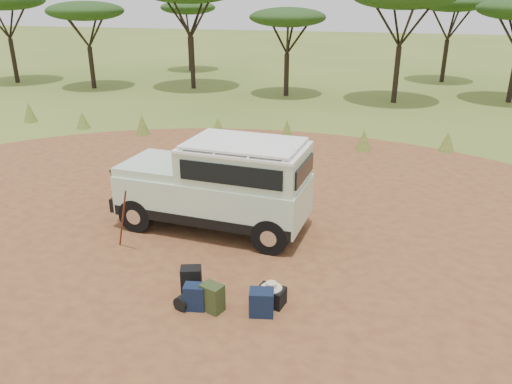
% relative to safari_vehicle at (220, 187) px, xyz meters
% --- Properties ---
extents(ground, '(140.00, 140.00, 0.00)m').
position_rel_safari_vehicle_xyz_m(ground, '(0.00, -0.71, -1.11)').
color(ground, '#4F6925').
rests_on(ground, ground).
extents(dirt_clearing, '(23.00, 23.00, 0.01)m').
position_rel_safari_vehicle_xyz_m(dirt_clearing, '(0.00, -0.71, -1.11)').
color(dirt_clearing, brown).
rests_on(dirt_clearing, ground).
extents(grass_fringe, '(36.60, 1.60, 0.90)m').
position_rel_safari_vehicle_xyz_m(grass_fringe, '(0.12, 7.96, -0.71)').
color(grass_fringe, '#4F6925').
rests_on(grass_fringe, ground).
extents(acacia_treeline, '(46.70, 13.20, 6.26)m').
position_rel_safari_vehicle_xyz_m(acacia_treeline, '(0.76, 19.10, 3.76)').
color(acacia_treeline, black).
rests_on(acacia_treeline, ground).
extents(safari_vehicle, '(4.89, 2.25, 2.31)m').
position_rel_safari_vehicle_xyz_m(safari_vehicle, '(0.00, 0.00, 0.00)').
color(safari_vehicle, silver).
rests_on(safari_vehicle, ground).
extents(walking_staff, '(0.56, 0.41, 1.56)m').
position_rel_safari_vehicle_xyz_m(walking_staff, '(-1.73, -1.65, -0.33)').
color(walking_staff, maroon).
rests_on(walking_staff, ground).
extents(backpack_black, '(0.47, 0.40, 0.54)m').
position_rel_safari_vehicle_xyz_m(backpack_black, '(0.38, -2.88, -0.84)').
color(backpack_black, black).
rests_on(backpack_black, ground).
extents(backpack_navy, '(0.43, 0.34, 0.51)m').
position_rel_safari_vehicle_xyz_m(backpack_navy, '(0.65, -3.38, -0.86)').
color(backpack_navy, '#111C37').
rests_on(backpack_navy, ground).
extents(backpack_olive, '(0.47, 0.40, 0.55)m').
position_rel_safari_vehicle_xyz_m(backpack_olive, '(0.99, -3.35, -0.84)').
color(backpack_olive, '#313C1B').
rests_on(backpack_olive, ground).
extents(duffel_navy, '(0.50, 0.41, 0.50)m').
position_rel_safari_vehicle_xyz_m(duffel_navy, '(1.89, -3.23, -0.86)').
color(duffel_navy, '#111C37').
rests_on(duffel_navy, ground).
extents(hard_case, '(0.56, 0.45, 0.36)m').
position_rel_safari_vehicle_xyz_m(hard_case, '(1.99, -2.88, -0.94)').
color(hard_case, black).
rests_on(hard_case, ground).
extents(stuff_sack, '(0.36, 0.36, 0.29)m').
position_rel_safari_vehicle_xyz_m(stuff_sack, '(0.45, -3.42, -0.97)').
color(stuff_sack, black).
rests_on(stuff_sack, ground).
extents(safari_hat, '(0.41, 0.41, 0.12)m').
position_rel_safari_vehicle_xyz_m(safari_hat, '(1.99, -2.88, -0.71)').
color(safari_hat, beige).
rests_on(safari_hat, hard_case).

